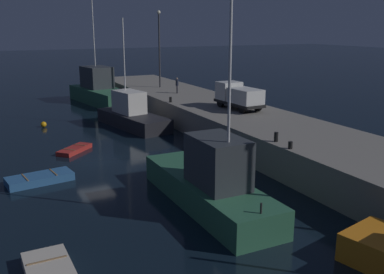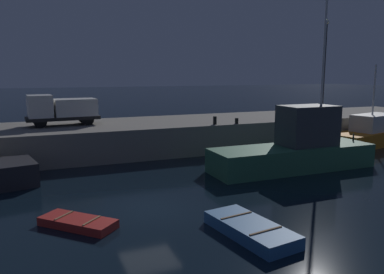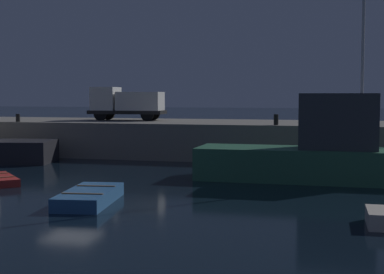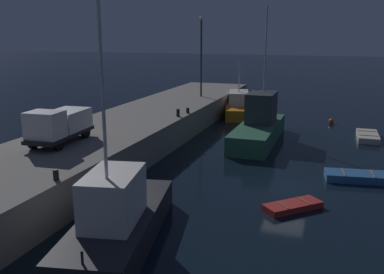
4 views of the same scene
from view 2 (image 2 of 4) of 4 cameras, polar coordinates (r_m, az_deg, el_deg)
ground_plane at (r=18.02m, az=-6.48°, el=-10.73°), size 320.00×320.00×0.00m
pier_quay at (r=30.64m, az=-13.50°, el=-0.28°), size 66.17×8.05×2.29m
fishing_trawler_red at (r=37.25m, az=25.60°, el=0.52°), size 10.56×5.07×6.95m
fishing_boat_orange at (r=25.82m, az=15.34°, el=-1.65°), size 11.09×3.15×11.50m
dinghy_orange_near at (r=16.70m, az=-16.67°, el=-12.12°), size 3.12×3.16×0.39m
rowboat_white_mid at (r=15.37m, az=8.70°, el=-13.45°), size 2.27×4.23×0.54m
lamp_post_east at (r=37.53m, az=19.18°, el=10.66°), size 0.44×0.44×8.67m
utility_truck at (r=30.56m, az=-18.92°, el=3.95°), size 5.40×2.41×2.34m
bollard_west at (r=30.20m, az=6.68°, el=2.42°), size 0.28×0.28×0.46m
bollard_central at (r=29.58m, az=3.43°, el=2.49°), size 0.28×0.28×0.64m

